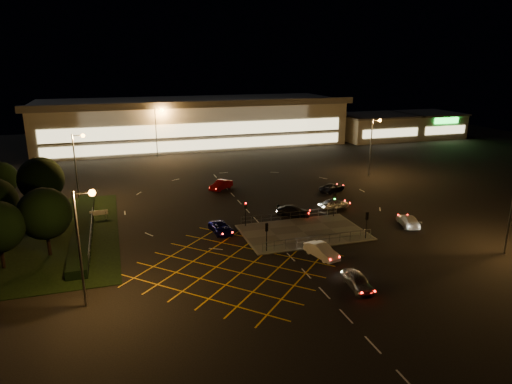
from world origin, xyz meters
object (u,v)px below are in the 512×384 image
object	(u,v)px
signal_se	(367,220)
car_right_silver	(334,204)
signal_sw	(267,231)
car_near_silver	(358,281)
car_circ_red	(221,185)
signal_ne	(334,200)
signal_nw	(245,209)
car_queue_white	(322,251)
car_approach_white	(408,221)
car_left_blue	(221,228)
car_far_dkgrey	(293,211)
car_east_grey	(332,187)

from	to	relation	value
signal_se	car_right_silver	bearing A→B (deg)	-98.85
signal_sw	car_near_silver	world-z (taller)	signal_sw
car_circ_red	signal_ne	bearing A→B (deg)	-7.92
signal_nw	car_queue_white	distance (m)	12.20
signal_se	car_approach_white	distance (m)	7.87
car_circ_red	signal_se	bearing A→B (deg)	-16.86
car_left_blue	car_far_dkgrey	size ratio (longest dim) A/B	0.97
signal_nw	car_far_dkgrey	xyz separation A→B (m)	(7.17, 2.11, -1.71)
signal_se	signal_nw	distance (m)	14.41
signal_ne	car_approach_white	bearing A→B (deg)	-37.75
car_queue_white	car_right_silver	xyz separation A→B (m)	(8.72, 14.27, -0.02)
signal_nw	signal_ne	xyz separation A→B (m)	(12.00, 0.00, 0.00)
car_near_silver	car_circ_red	distance (m)	35.62
signal_nw	car_approach_white	world-z (taller)	signal_nw
signal_sw	signal_ne	distance (m)	14.41
car_near_silver	car_left_blue	world-z (taller)	car_near_silver
signal_se	car_east_grey	xyz separation A→B (m)	(5.30, 19.01, -1.73)
car_near_silver	signal_sw	bearing A→B (deg)	121.98
car_east_grey	car_queue_white	bearing A→B (deg)	124.18
car_near_silver	car_left_blue	size ratio (longest dim) A/B	0.95
car_near_silver	car_right_silver	distance (m)	22.97
signal_se	car_right_silver	size ratio (longest dim) A/B	0.77
car_near_silver	signal_nw	bearing A→B (deg)	110.66
car_left_blue	car_right_silver	bearing A→B (deg)	6.93
car_far_dkgrey	car_right_silver	xyz separation A→B (m)	(6.58, 1.17, 0.04)
signal_ne	car_far_dkgrey	bearing A→B (deg)	156.40
car_near_silver	car_east_grey	size ratio (longest dim) A/B	0.91
signal_sw	signal_se	distance (m)	12.00
car_far_dkgrey	car_left_blue	bearing A→B (deg)	137.51
signal_nw	car_near_silver	world-z (taller)	signal_nw
signal_se	car_circ_red	distance (m)	27.65
signal_ne	car_far_dkgrey	world-z (taller)	signal_ne
car_far_dkgrey	car_circ_red	size ratio (longest dim) A/B	1.01
signal_se	car_far_dkgrey	size ratio (longest dim) A/B	0.70
signal_nw	car_queue_white	size ratio (longest dim) A/B	0.72
car_circ_red	car_east_grey	size ratio (longest dim) A/B	0.98
signal_sw	signal_nw	size ratio (longest dim) A/B	1.00
signal_nw	car_circ_red	distance (m)	17.42
signal_nw	car_east_grey	size ratio (longest dim) A/B	0.69
car_left_blue	car_right_silver	size ratio (longest dim) A/B	1.08
car_queue_white	car_right_silver	distance (m)	16.73
signal_nw	car_near_silver	xyz separation A→B (m)	(5.24, -18.05, -1.66)
signal_sw	car_east_grey	distance (m)	25.76
signal_nw	signal_ne	size ratio (longest dim) A/B	1.00
car_queue_white	car_east_grey	world-z (taller)	car_queue_white
car_near_silver	car_approach_white	world-z (taller)	car_near_silver
signal_ne	car_left_blue	bearing A→B (deg)	-176.07
car_right_silver	car_circ_red	bearing A→B (deg)	37.49
car_queue_white	car_far_dkgrey	size ratio (longest dim) A/B	0.96
car_circ_red	signal_sw	bearing A→B (deg)	-42.61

